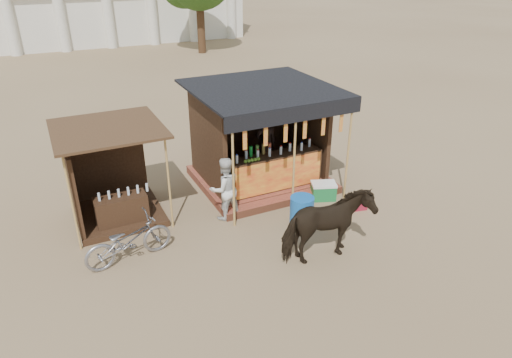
{
  "coord_description": "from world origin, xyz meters",
  "views": [
    {
      "loc": [
        -4.23,
        -7.07,
        5.89
      ],
      "look_at": [
        0.0,
        1.6,
        1.1
      ],
      "focal_mm": 32.0,
      "sensor_mm": 36.0,
      "label": 1
    }
  ],
  "objects": [
    {
      "name": "motorbike",
      "position": [
        -3.14,
        1.26,
        0.49
      ],
      "size": [
        1.96,
        0.95,
        0.99
      ],
      "primitive_type": "imported",
      "rotation": [
        0.0,
        0.0,
        1.73
      ],
      "color": "gray",
      "rests_on": "ground"
    },
    {
      "name": "secondary_stall",
      "position": [
        -3.17,
        3.24,
        0.85
      ],
      "size": [
        2.4,
        2.4,
        2.38
      ],
      "color": "#392315",
      "rests_on": "ground"
    },
    {
      "name": "bystander",
      "position": [
        -0.64,
        2.0,
        0.8
      ],
      "size": [
        0.8,
        0.64,
        1.6
      ],
      "primitive_type": "imported",
      "rotation": [
        0.0,
        0.0,
        3.19
      ],
      "color": "silver",
      "rests_on": "ground"
    },
    {
      "name": "main_stall",
      "position": [
        1.01,
        3.36,
        1.02
      ],
      "size": [
        3.6,
        3.61,
        2.78
      ],
      "color": "brown",
      "rests_on": "ground"
    },
    {
      "name": "cow",
      "position": [
        0.61,
        -0.52,
        0.8
      ],
      "size": [
        1.92,
        0.92,
        1.6
      ],
      "primitive_type": "imported",
      "rotation": [
        0.0,
        0.0,
        1.54
      ],
      "color": "black",
      "rests_on": "ground"
    },
    {
      "name": "red_crate",
      "position": [
        2.59,
        0.97,
        0.15
      ],
      "size": [
        0.47,
        0.47,
        0.3
      ],
      "primitive_type": "cube",
      "rotation": [
        0.0,
        0.0,
        -0.21
      ],
      "color": "maroon",
      "rests_on": "ground"
    },
    {
      "name": "blue_barrel",
      "position": [
        0.83,
        0.83,
        0.39
      ],
      "size": [
        0.63,
        0.63,
        0.78
      ],
      "primitive_type": "cylinder",
      "rotation": [
        0.0,
        0.0,
        -0.13
      ],
      "color": "#1659A8",
      "rests_on": "ground"
    },
    {
      "name": "cooler",
      "position": [
        2.07,
        1.76,
        0.23
      ],
      "size": [
        0.76,
        0.64,
        0.46
      ],
      "color": "#186E34",
      "rests_on": "ground"
    },
    {
      "name": "ground",
      "position": [
        0.0,
        0.0,
        0.0
      ],
      "size": [
        120.0,
        120.0,
        0.0
      ],
      "primitive_type": "plane",
      "color": "#846B4C",
      "rests_on": "ground"
    }
  ]
}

